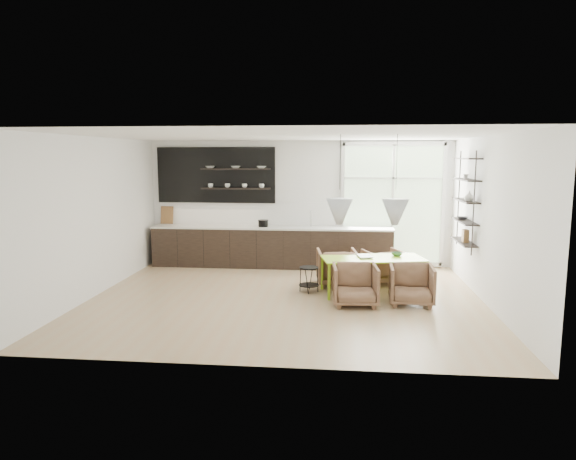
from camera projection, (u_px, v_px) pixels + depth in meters
The scene contains 11 objects.
room at pixel (321, 212), 10.04m from camera, with size 7.02×6.01×2.91m.
kitchen_run at pixel (268, 241), 11.86m from camera, with size 5.54×0.69×2.75m.
right_shelving at pixel (466, 203), 9.81m from camera, with size 0.26×1.22×1.90m.
dining_table at pixel (373, 260), 9.53m from camera, with size 1.99×1.20×0.68m.
armchair_back_left at pixel (337, 267), 10.22m from camera, with size 0.76×0.78×0.71m, color brown.
armchair_back_right at pixel (383, 266), 10.41m from camera, with size 0.72×0.74×0.67m, color brown.
armchair_front_left at pixel (355, 285), 8.83m from camera, with size 0.76×0.78×0.71m, color brown.
armchair_front_right at pixel (411, 285), 8.87m from camera, with size 0.74×0.76×0.69m, color brown.
wire_stool at pixel (309, 276), 9.67m from camera, with size 0.38×0.38×0.48m.
table_book at pixel (358, 257), 9.55m from camera, with size 0.25×0.33×0.03m, color white.
table_bowl at pixel (397, 254), 9.70m from camera, with size 0.21×0.21×0.06m, color #417545.
Camera 1 is at (0.95, -8.90, 2.57)m, focal length 32.00 mm.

